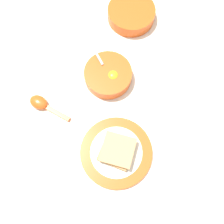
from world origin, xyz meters
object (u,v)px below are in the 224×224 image
Objects in this scene: toast_plate at (116,152)px; egg_bowl at (108,75)px; congee_bowl at (131,13)px; soup_spoon at (42,104)px; toast_sandwich at (117,151)px.

egg_bowl is at bearing 163.31° from toast_plate.
egg_bowl is at bearing -41.18° from congee_bowl.
egg_bowl is at bearing 92.15° from soup_spoon.
toast_plate is 0.02m from toast_sandwich.
toast_sandwich is 0.50m from congee_bowl.
toast_sandwich is 1.02× the size of soup_spoon.
toast_sandwich is 0.80× the size of congee_bowl.
egg_bowl is 0.26m from congee_bowl.
egg_bowl reaches higher than toast_sandwich.
egg_bowl is 0.26m from toast_plate.
soup_spoon is (-0.24, -0.16, 0.01)m from toast_plate.
toast_plate is 1.64× the size of toast_sandwich.
congee_bowl reaches higher than toast_plate.
egg_bowl is 0.24m from soup_spoon.
toast_sandwich is (0.25, -0.07, 0.01)m from egg_bowl.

